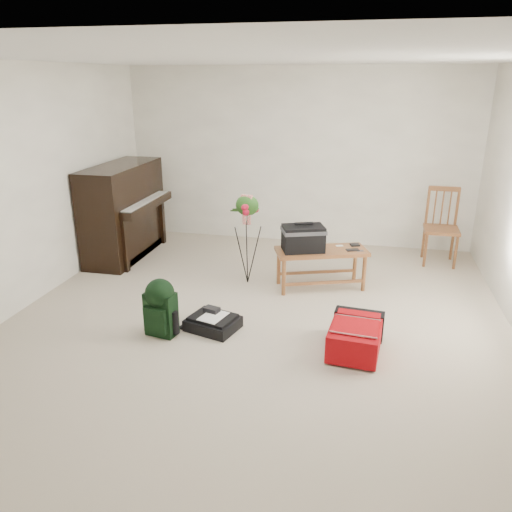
% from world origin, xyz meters
% --- Properties ---
extents(floor, '(5.00, 5.50, 0.01)m').
position_xyz_m(floor, '(0.00, 0.00, 0.00)').
color(floor, '#C1B29C').
rests_on(floor, ground).
extents(ceiling, '(5.00, 5.50, 0.01)m').
position_xyz_m(ceiling, '(0.00, 0.00, 2.50)').
color(ceiling, white).
rests_on(ceiling, wall_back).
extents(wall_back, '(5.00, 0.04, 2.50)m').
position_xyz_m(wall_back, '(0.00, 2.75, 1.25)').
color(wall_back, white).
rests_on(wall_back, floor).
extents(wall_left, '(0.04, 5.50, 2.50)m').
position_xyz_m(wall_left, '(-2.50, 0.00, 1.25)').
color(wall_left, white).
rests_on(wall_left, floor).
extents(piano, '(0.71, 1.50, 1.25)m').
position_xyz_m(piano, '(-2.19, 1.60, 0.60)').
color(piano, black).
rests_on(piano, floor).
extents(bench, '(1.12, 0.75, 0.80)m').
position_xyz_m(bench, '(0.39, 1.03, 0.57)').
color(bench, brown).
rests_on(bench, floor).
extents(dining_chair, '(0.44, 0.44, 1.00)m').
position_xyz_m(dining_chair, '(1.99, 2.22, 0.49)').
color(dining_chair, brown).
rests_on(dining_chair, floor).
extents(red_suitcase, '(0.49, 0.69, 0.28)m').
position_xyz_m(red_suitcase, '(1.00, -0.32, 0.15)').
color(red_suitcase, '#BD080E').
rests_on(red_suitcase, floor).
extents(black_duffel, '(0.56, 0.49, 0.20)m').
position_xyz_m(black_duffel, '(-0.38, -0.24, 0.07)').
color(black_duffel, black).
rests_on(black_duffel, floor).
extents(green_backpack, '(0.31, 0.29, 0.57)m').
position_xyz_m(green_backpack, '(-0.83, -0.45, 0.31)').
color(green_backpack, black).
rests_on(green_backpack, floor).
extents(flower_stand, '(0.41, 0.41, 1.11)m').
position_xyz_m(flower_stand, '(-0.32, 0.99, 0.54)').
color(flower_stand, black).
rests_on(flower_stand, floor).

